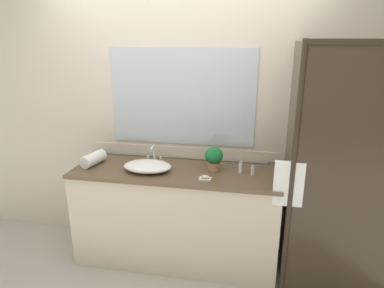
# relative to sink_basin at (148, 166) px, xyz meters

# --- Properties ---
(ground_plane) EXTENTS (8.00, 8.00, 0.00)m
(ground_plane) POSITION_rel_sink_basin_xyz_m (0.23, 0.05, -0.94)
(ground_plane) COLOR #B7B2A8
(wall_back_with_mirror) EXTENTS (4.40, 0.06, 2.60)m
(wall_back_with_mirror) POSITION_rel_sink_basin_xyz_m (0.23, 0.39, 0.36)
(wall_back_with_mirror) COLOR beige
(wall_back_with_mirror) RESTS_ON ground_plane
(vanity_cabinet) EXTENTS (1.80, 0.58, 0.90)m
(vanity_cabinet) POSITION_rel_sink_basin_xyz_m (0.23, 0.06, -0.49)
(vanity_cabinet) COLOR beige
(vanity_cabinet) RESTS_ON ground_plane
(shower_enclosure) EXTENTS (1.20, 0.59, 2.00)m
(shower_enclosure) POSITION_rel_sink_basin_xyz_m (1.51, -0.14, 0.09)
(shower_enclosure) COLOR #2D2319
(shower_enclosure) RESTS_ON ground_plane
(sink_basin) EXTENTS (0.42, 0.29, 0.08)m
(sink_basin) POSITION_rel_sink_basin_xyz_m (0.00, 0.00, 0.00)
(sink_basin) COLOR white
(sink_basin) RESTS_ON vanity_cabinet
(faucet) EXTENTS (0.17, 0.12, 0.17)m
(faucet) POSITION_rel_sink_basin_xyz_m (-0.00, 0.20, 0.01)
(faucet) COLOR silver
(faucet) RESTS_ON vanity_cabinet
(potted_plant) EXTENTS (0.16, 0.16, 0.20)m
(potted_plant) POSITION_rel_sink_basin_xyz_m (0.56, 0.12, 0.07)
(potted_plant) COLOR #B77A51
(potted_plant) RESTS_ON vanity_cabinet
(soap_dish) EXTENTS (0.10, 0.07, 0.04)m
(soap_dish) POSITION_rel_sink_basin_xyz_m (0.52, -0.10, -0.03)
(soap_dish) COLOR silver
(soap_dish) RESTS_ON vanity_cabinet
(amenity_bottle_body_wash) EXTENTS (0.03, 0.03, 0.09)m
(amenity_bottle_body_wash) POSITION_rel_sink_basin_xyz_m (0.90, 0.06, 0.00)
(amenity_bottle_body_wash) COLOR silver
(amenity_bottle_body_wash) RESTS_ON vanity_cabinet
(amenity_bottle_lotion) EXTENTS (0.03, 0.03, 0.10)m
(amenity_bottle_lotion) POSITION_rel_sink_basin_xyz_m (0.80, 0.09, 0.01)
(amenity_bottle_lotion) COLOR white
(amenity_bottle_lotion) RESTS_ON vanity_cabinet
(rolled_towel_near_edge) EXTENTS (0.17, 0.27, 0.11)m
(rolled_towel_near_edge) POSITION_rel_sink_basin_xyz_m (-0.53, 0.05, 0.02)
(rolled_towel_near_edge) COLOR white
(rolled_towel_near_edge) RESTS_ON vanity_cabinet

